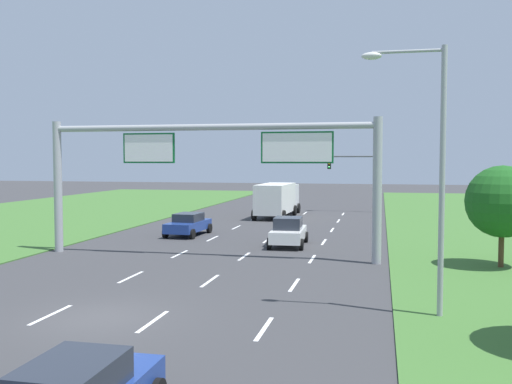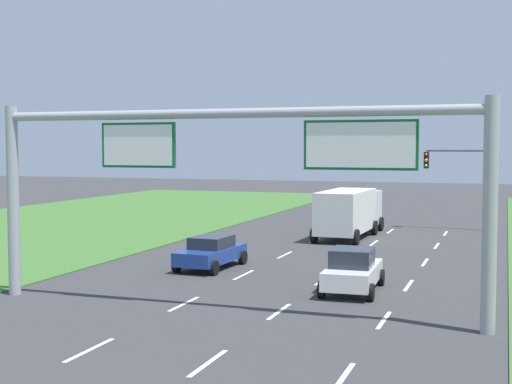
% 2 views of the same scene
% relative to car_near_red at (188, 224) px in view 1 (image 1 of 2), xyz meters
% --- Properties ---
extents(ground_plane, '(200.00, 200.00, 0.00)m').
position_rel_car_near_red_xyz_m(ground_plane, '(3.74, -19.11, -0.75)').
color(ground_plane, '#38383A').
extents(lane_dashes_inner_left, '(0.14, 56.40, 0.01)m').
position_rel_car_near_red_xyz_m(lane_dashes_inner_left, '(1.99, -10.11, -0.74)').
color(lane_dashes_inner_left, white).
rests_on(lane_dashes_inner_left, ground_plane).
extents(lane_dashes_inner_right, '(0.14, 56.40, 0.01)m').
position_rel_car_near_red_xyz_m(lane_dashes_inner_right, '(5.49, -10.11, -0.74)').
color(lane_dashes_inner_right, white).
rests_on(lane_dashes_inner_right, ground_plane).
extents(lane_dashes_slip, '(0.14, 56.40, 0.01)m').
position_rel_car_near_red_xyz_m(lane_dashes_slip, '(8.99, -10.11, -0.74)').
color(lane_dashes_slip, white).
rests_on(lane_dashes_slip, ground_plane).
extents(car_near_red, '(2.22, 4.29, 1.46)m').
position_rel_car_near_red_xyz_m(car_near_red, '(0.00, 0.00, 0.00)').
color(car_near_red, navy).
rests_on(car_near_red, ground_plane).
extents(car_lead_silver, '(2.15, 4.22, 1.67)m').
position_rel_car_near_red_xyz_m(car_lead_silver, '(7.13, -3.04, 0.06)').
color(car_lead_silver, white).
rests_on(car_lead_silver, ground_plane).
extents(box_truck, '(2.89, 8.55, 2.89)m').
position_rel_car_near_red_xyz_m(box_truck, '(3.59, 13.16, 0.86)').
color(box_truck, silver).
rests_on(box_truck, ground_plane).
extents(sign_gantry, '(17.24, 0.44, 7.00)m').
position_rel_car_near_red_xyz_m(sign_gantry, '(4.00, -7.73, 4.15)').
color(sign_gantry, '#9EA0A5').
rests_on(sign_gantry, ground_plane).
extents(traffic_light_mast, '(4.76, 0.49, 5.60)m').
position_rel_car_near_red_xyz_m(traffic_light_mast, '(10.05, 19.22, 3.12)').
color(traffic_light_mast, '#47494F').
rests_on(traffic_light_mast, ground_plane).
extents(street_lamp, '(2.61, 0.32, 8.50)m').
position_rel_car_near_red_xyz_m(street_lamp, '(13.78, -16.76, 4.33)').
color(street_lamp, '#9EA0A5').
rests_on(street_lamp, ground_plane).
extents(roadside_tree_mid, '(3.30, 3.30, 4.72)m').
position_rel_car_near_red_xyz_m(roadside_tree_mid, '(17.72, -7.66, 2.32)').
color(roadside_tree_mid, '#513823').
rests_on(roadside_tree_mid, ground_plane).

